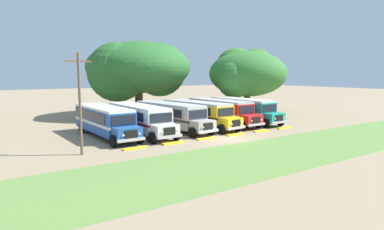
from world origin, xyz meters
name	(u,v)px	position (x,y,z in m)	size (l,w,h in m)	color
ground_plane	(227,139)	(0.00, 0.00, 0.00)	(220.00, 220.00, 0.00)	#937F60
foreground_grass_strip	(281,152)	(0.00, -6.28, 0.00)	(80.00, 8.46, 0.01)	olive
parked_bus_slot_0	(105,120)	(-8.77, 7.37, 1.58)	(2.71, 10.84, 2.82)	#23519E
parked_bus_slot_1	(140,118)	(-5.45, 6.82, 1.58)	(2.74, 10.85, 2.82)	silver
parked_bus_slot_2	(171,115)	(-1.68, 7.05, 1.58)	(3.48, 10.96, 2.82)	#9E9993
parked_bus_slot_3	(198,113)	(1.76, 7.03, 1.58)	(3.48, 10.96, 2.82)	yellow
parked_bus_slot_4	(221,110)	(5.37, 7.46, 1.58)	(2.75, 10.85, 2.82)	red
parked_bus_slot_5	(243,109)	(8.68, 7.23, 1.58)	(2.70, 10.84, 2.82)	teal
curb_wheelstop_0	(135,148)	(-8.80, 0.86, 0.07)	(2.00, 0.36, 0.15)	yellow
curb_wheelstop_1	(173,143)	(-5.28, 0.86, 0.07)	(2.00, 0.36, 0.15)	yellow
curb_wheelstop_2	(206,138)	(-1.76, 0.86, 0.07)	(2.00, 0.36, 0.15)	yellow
curb_wheelstop_3	(235,134)	(1.76, 0.86, 0.07)	(2.00, 0.36, 0.15)	yellow
curb_wheelstop_4	(261,131)	(5.28, 0.86, 0.07)	(2.00, 0.36, 0.15)	yellow
curb_wheelstop_5	(284,128)	(8.80, 0.86, 0.07)	(2.00, 0.36, 0.15)	yellow
broad_shade_tree	(138,69)	(1.18, 20.67, 6.47)	(15.84, 15.65, 10.48)	brown
secondary_tree	(245,73)	(16.04, 14.63, 5.97)	(12.06, 11.70, 9.80)	brown
utility_pole	(80,101)	(-12.78, 1.42, 3.94)	(1.80, 0.20, 7.38)	brown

